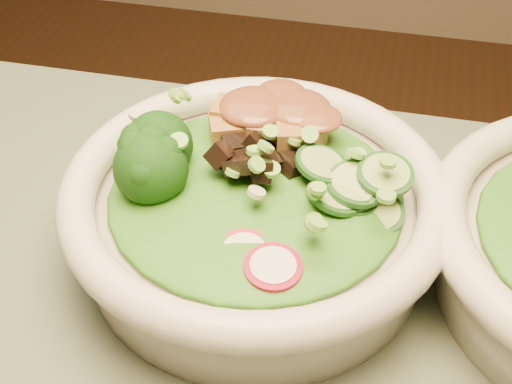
# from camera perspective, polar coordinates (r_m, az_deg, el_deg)

# --- Properties ---
(salad_bowl) EXTENTS (0.29, 0.29, 0.08)m
(salad_bowl) POSITION_cam_1_polar(r_m,az_deg,el_deg) (0.54, 0.00, -1.67)
(salad_bowl) COLOR beige
(salad_bowl) RESTS_ON dining_table
(lettuce_bed) EXTENTS (0.22, 0.22, 0.03)m
(lettuce_bed) POSITION_cam_1_polar(r_m,az_deg,el_deg) (0.52, 0.00, 0.08)
(lettuce_bed) COLOR #216515
(lettuce_bed) RESTS_ON salad_bowl
(broccoli_florets) EXTENTS (0.10, 0.09, 0.05)m
(broccoli_florets) POSITION_cam_1_polar(r_m,az_deg,el_deg) (0.52, -7.31, 2.17)
(broccoli_florets) COLOR black
(broccoli_florets) RESTS_ON salad_bowl
(radish_slices) EXTENTS (0.12, 0.07, 0.02)m
(radish_slices) POSITION_cam_1_polar(r_m,az_deg,el_deg) (0.47, -1.07, -5.14)
(radish_slices) COLOR maroon
(radish_slices) RESTS_ON salad_bowl
(cucumber_slices) EXTENTS (0.09, 0.09, 0.04)m
(cucumber_slices) POSITION_cam_1_polar(r_m,az_deg,el_deg) (0.51, 7.75, 0.26)
(cucumber_slices) COLOR #94BB68
(cucumber_slices) RESTS_ON salad_bowl
(mushroom_heap) EXTENTS (0.09, 0.09, 0.04)m
(mushroom_heap) POSITION_cam_1_polar(r_m,az_deg,el_deg) (0.52, 0.24, 2.29)
(mushroom_heap) COLOR black
(mushroom_heap) RESTS_ON salad_bowl
(tofu_cubes) EXTENTS (0.11, 0.08, 0.04)m
(tofu_cubes) POSITION_cam_1_polar(r_m,az_deg,el_deg) (0.57, 1.32, 5.49)
(tofu_cubes) COLOR olive
(tofu_cubes) RESTS_ON salad_bowl
(peanut_sauce) EXTENTS (0.08, 0.06, 0.02)m
(peanut_sauce) POSITION_cam_1_polar(r_m,az_deg,el_deg) (0.56, 1.34, 6.66)
(peanut_sauce) COLOR brown
(peanut_sauce) RESTS_ON tofu_cubes
(scallion_garnish) EXTENTS (0.21, 0.21, 0.03)m
(scallion_garnish) POSITION_cam_1_polar(r_m,az_deg,el_deg) (0.51, 0.00, 2.33)
(scallion_garnish) COLOR #6FB03E
(scallion_garnish) RESTS_ON salad_bowl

